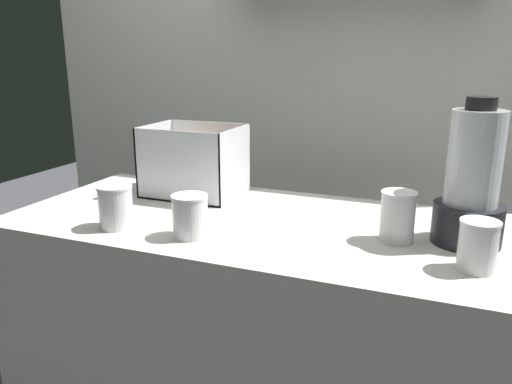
{
  "coord_description": "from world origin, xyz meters",
  "views": [
    {
      "loc": [
        0.49,
        -1.23,
        1.35
      ],
      "look_at": [
        0.0,
        0.0,
        0.98
      ],
      "focal_mm": 34.87,
      "sensor_mm": 36.0,
      "label": 1
    }
  ],
  "objects_px": {
    "juice_cup_pomegranate_left": "(190,219)",
    "juice_cup_orange_far_left": "(116,210)",
    "carrot_display_bin": "(196,172)",
    "juice_cup_beet_right": "(477,249)",
    "juice_cup_beet_middle": "(397,219)",
    "blender_pitcher": "(472,186)"
  },
  "relations": [
    {
      "from": "carrot_display_bin",
      "to": "juice_cup_beet_middle",
      "type": "xyz_separation_m",
      "value": [
        0.67,
        -0.2,
        -0.02
      ]
    },
    {
      "from": "juice_cup_pomegranate_left",
      "to": "juice_cup_orange_far_left",
      "type": "bearing_deg",
      "value": -176.81
    },
    {
      "from": "juice_cup_beet_middle",
      "to": "carrot_display_bin",
      "type": "bearing_deg",
      "value": 163.71
    },
    {
      "from": "juice_cup_beet_middle",
      "to": "juice_cup_orange_far_left",
      "type": "bearing_deg",
      "value": -166.03
    },
    {
      "from": "carrot_display_bin",
      "to": "juice_cup_beet_middle",
      "type": "distance_m",
      "value": 0.7
    },
    {
      "from": "juice_cup_beet_right",
      "to": "juice_cup_orange_far_left",
      "type": "bearing_deg",
      "value": -176.1
    },
    {
      "from": "carrot_display_bin",
      "to": "juice_cup_orange_far_left",
      "type": "distance_m",
      "value": 0.37
    },
    {
      "from": "juice_cup_beet_middle",
      "to": "juice_cup_beet_right",
      "type": "distance_m",
      "value": 0.21
    },
    {
      "from": "juice_cup_orange_far_left",
      "to": "juice_cup_beet_right",
      "type": "bearing_deg",
      "value": 3.9
    },
    {
      "from": "carrot_display_bin",
      "to": "blender_pitcher",
      "type": "height_order",
      "value": "blender_pitcher"
    },
    {
      "from": "blender_pitcher",
      "to": "juice_cup_beet_right",
      "type": "height_order",
      "value": "blender_pitcher"
    },
    {
      "from": "juice_cup_pomegranate_left",
      "to": "juice_cup_beet_middle",
      "type": "bearing_deg",
      "value": 18.5
    },
    {
      "from": "juice_cup_beet_right",
      "to": "blender_pitcher",
      "type": "bearing_deg",
      "value": 96.61
    },
    {
      "from": "blender_pitcher",
      "to": "juice_cup_orange_far_left",
      "type": "distance_m",
      "value": 0.9
    },
    {
      "from": "carrot_display_bin",
      "to": "juice_cup_beet_right",
      "type": "distance_m",
      "value": 0.9
    },
    {
      "from": "carrot_display_bin",
      "to": "juice_cup_beet_right",
      "type": "height_order",
      "value": "carrot_display_bin"
    },
    {
      "from": "juice_cup_orange_far_left",
      "to": "juice_cup_pomegranate_left",
      "type": "bearing_deg",
      "value": 3.19
    },
    {
      "from": "juice_cup_pomegranate_left",
      "to": "juice_cup_beet_right",
      "type": "distance_m",
      "value": 0.67
    },
    {
      "from": "carrot_display_bin",
      "to": "blender_pitcher",
      "type": "relative_size",
      "value": 0.84
    },
    {
      "from": "juice_cup_orange_far_left",
      "to": "juice_cup_beet_right",
      "type": "relative_size",
      "value": 1.03
    },
    {
      "from": "blender_pitcher",
      "to": "juice_cup_beet_right",
      "type": "distance_m",
      "value": 0.19
    },
    {
      "from": "juice_cup_orange_far_left",
      "to": "juice_cup_beet_middle",
      "type": "bearing_deg",
      "value": 13.97
    }
  ]
}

